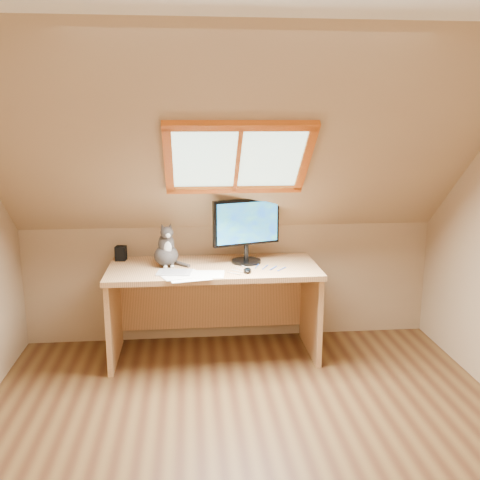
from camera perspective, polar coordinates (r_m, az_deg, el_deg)
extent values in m
plane|color=brown|center=(3.31, 1.57, -22.04)|extent=(3.50, 3.50, 0.00)
cube|color=tan|center=(1.22, 12.87, -22.13)|extent=(3.50, 0.02, 2.40)
cube|color=tan|center=(4.67, -1.03, -4.52)|extent=(3.50, 0.02, 1.00)
cube|color=tan|center=(3.69, -0.15, 9.82)|extent=(3.50, 1.56, 1.41)
cube|color=#B2E0CC|center=(3.77, -0.26, 8.82)|extent=(0.90, 0.53, 0.48)
cube|color=#C56112|center=(3.77, -0.26, 8.82)|extent=(1.02, 0.64, 0.59)
cube|color=tan|center=(4.24, -2.84, -3.06)|extent=(1.65, 0.72, 0.04)
cube|color=tan|center=(4.40, -13.30, -7.98)|extent=(0.04, 0.65, 0.71)
cube|color=tan|center=(4.47, 7.56, -7.42)|extent=(0.04, 0.65, 0.71)
cube|color=tan|center=(4.67, -2.98, -6.40)|extent=(1.55, 0.03, 0.50)
cylinder|color=black|center=(4.33, 0.68, -2.28)|extent=(0.24, 0.24, 0.02)
cylinder|color=black|center=(4.31, 0.68, -1.31)|extent=(0.04, 0.04, 0.13)
cube|color=black|center=(4.26, 0.69, 1.93)|extent=(0.55, 0.21, 0.37)
cube|color=#071FCD|center=(4.23, 0.84, 1.86)|extent=(0.50, 0.17, 0.32)
ellipsoid|color=#433D3C|center=(4.27, -7.88, -1.64)|extent=(0.24, 0.27, 0.16)
ellipsoid|color=#433D3C|center=(4.23, -7.88, -0.43)|extent=(0.15, 0.15, 0.18)
ellipsoid|color=silver|center=(4.18, -7.72, -0.84)|extent=(0.07, 0.05, 0.10)
ellipsoid|color=#433D3C|center=(4.17, -7.81, 0.79)|extent=(0.12, 0.11, 0.09)
sphere|color=silver|center=(4.13, -7.69, 0.47)|extent=(0.04, 0.04, 0.04)
cone|color=#433D3C|center=(4.17, -8.30, 1.43)|extent=(0.06, 0.05, 0.06)
cone|color=#433D3C|center=(4.19, -7.46, 1.49)|extent=(0.05, 0.06, 0.06)
cube|color=black|center=(4.50, -12.59, -1.39)|extent=(0.09, 0.09, 0.12)
cube|color=#B2B2B7|center=(4.07, -7.02, -3.46)|extent=(0.28, 0.22, 0.01)
ellipsoid|color=black|center=(4.06, 0.80, -3.24)|extent=(0.08, 0.12, 0.03)
cube|color=white|center=(3.98, -5.23, -3.84)|extent=(0.33, 0.27, 0.00)
cube|color=white|center=(3.98, -5.23, -3.82)|extent=(0.32, 0.24, 0.00)
cube|color=white|center=(3.98, -5.23, -3.80)|extent=(0.35, 0.30, 0.00)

